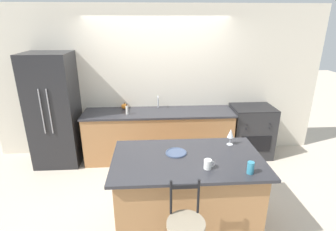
{
  "coord_description": "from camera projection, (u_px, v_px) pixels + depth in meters",
  "views": [
    {
      "loc": [
        -0.11,
        -4.0,
        2.42
      ],
      "look_at": [
        0.11,
        -0.49,
        1.14
      ],
      "focal_mm": 28.0,
      "sensor_mm": 36.0,
      "label": 1
    }
  ],
  "objects": [
    {
      "name": "tumbler_cup",
      "position": [
        251.0,
        168.0,
        2.67
      ],
      "size": [
        0.07,
        0.07,
        0.13
      ],
      "color": "teal",
      "rests_on": "kitchen_island"
    },
    {
      "name": "wine_glass",
      "position": [
        231.0,
        134.0,
        3.26
      ],
      "size": [
        0.08,
        0.08,
        0.21
      ],
      "color": "white",
      "rests_on": "kitchen_island"
    },
    {
      "name": "wall_back",
      "position": [
        158.0,
        83.0,
        4.79
      ],
      "size": [
        6.0,
        0.07,
        2.7
      ],
      "color": "beige",
      "rests_on": "ground_plane"
    },
    {
      "name": "pumpkin_decoration",
      "position": [
        125.0,
        106.0,
        4.75
      ],
      "size": [
        0.12,
        0.12,
        0.12
      ],
      "color": "orange",
      "rests_on": "back_counter"
    },
    {
      "name": "refrigerator",
      "position": [
        54.0,
        110.0,
        4.48
      ],
      "size": [
        0.75,
        0.7,
        1.95
      ],
      "color": "#232326",
      "rests_on": "ground_plane"
    },
    {
      "name": "back_counter",
      "position": [
        159.0,
        135.0,
        4.79
      ],
      "size": [
        2.65,
        0.69,
        0.91
      ],
      "color": "#A87547",
      "rests_on": "ground_plane"
    },
    {
      "name": "ground_plane",
      "position": [
        160.0,
        167.0,
        4.59
      ],
      "size": [
        18.0,
        18.0,
        0.0
      ],
      "primitive_type": "plane",
      "color": "beige"
    },
    {
      "name": "coffee_mug",
      "position": [
        208.0,
        164.0,
        2.76
      ],
      "size": [
        0.12,
        0.08,
        0.1
      ],
      "color": "white",
      "rests_on": "kitchen_island"
    },
    {
      "name": "kitchen_island",
      "position": [
        187.0,
        192.0,
        3.15
      ],
      "size": [
        1.72,
        1.01,
        0.94
      ],
      "color": "#A87547",
      "rests_on": "ground_plane"
    },
    {
      "name": "oven_range",
      "position": [
        251.0,
        131.0,
        4.89
      ],
      "size": [
        0.74,
        0.62,
        0.95
      ],
      "color": "#28282B",
      "rests_on": "ground_plane"
    },
    {
      "name": "soap_bottle",
      "position": [
        127.0,
        110.0,
        4.46
      ],
      "size": [
        0.04,
        0.04,
        0.19
      ],
      "color": "silver",
      "rests_on": "back_counter"
    },
    {
      "name": "dinner_plate",
      "position": [
        176.0,
        153.0,
        3.09
      ],
      "size": [
        0.25,
        0.25,
        0.02
      ],
      "color": "#425170",
      "rests_on": "kitchen_island"
    },
    {
      "name": "sink_faucet",
      "position": [
        158.0,
        101.0,
        4.78
      ],
      "size": [
        0.02,
        0.13,
        0.22
      ],
      "color": "#ADAFB5",
      "rests_on": "back_counter"
    }
  ]
}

